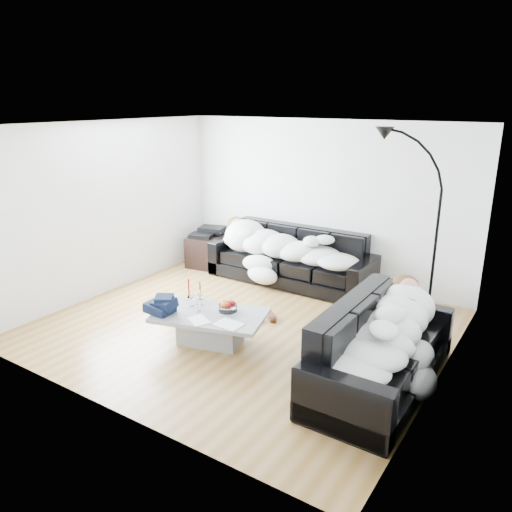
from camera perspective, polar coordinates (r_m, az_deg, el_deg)
The scene contains 24 objects.
ground at distance 6.72m, azimuth -1.42°, elevation -7.99°, with size 5.00×5.00×0.00m, color olive.
wall_back at distance 8.17m, azimuth 7.57°, elevation 6.15°, with size 5.00×0.02×2.60m, color silver.
wall_left at distance 7.93m, azimuth -16.59°, elevation 5.21°, with size 0.02×4.50×2.60m, color silver.
wall_right at distance 5.31m, azimuth 21.25°, elevation -1.18°, with size 0.02×4.50×2.60m, color silver.
ceiling at distance 6.07m, azimuth -1.61°, elevation 14.75°, with size 5.00×5.00×0.00m, color white.
sofa_back at distance 8.13m, azimuth 3.99°, elevation -0.04°, with size 2.71×0.94×0.89m, color black.
sofa_right at distance 5.42m, azimuth 14.24°, elevation -9.95°, with size 2.20×0.94×0.89m, color black.
sleeper_back at distance 8.03m, azimuth 3.85°, elevation 1.27°, with size 2.30×0.79×0.46m, color white, non-canonical shape.
sleeper_right at distance 5.33m, azimuth 14.41°, elevation -7.99°, with size 1.89×0.80×0.46m, color white, non-canonical shape.
teal_cushion at distance 5.91m, azimuth 16.12°, elevation -4.77°, with size 0.36×0.30×0.20m, color #0E6640.
coffee_table at distance 6.24m, azimuth -5.23°, elevation -8.18°, with size 1.34×0.78×0.39m, color #939699.
fruit_bowl at distance 6.17m, azimuth -3.24°, elevation -5.71°, with size 0.23×0.23×0.14m, color white.
wine_glass_a at distance 6.37m, azimuth -6.36°, elevation -4.81°, with size 0.08×0.08×0.19m, color white.
wine_glass_b at distance 6.35m, azimuth -7.30°, elevation -5.01°, with size 0.07×0.07×0.17m, color white.
wine_glass_c at distance 6.18m, azimuth -6.64°, elevation -5.71°, with size 0.06×0.06×0.15m, color white.
candle_left at distance 6.61m, azimuth -7.69°, elevation -3.69°, with size 0.05×0.05×0.26m, color maroon.
candle_right at distance 6.54m, azimuth -6.41°, elevation -3.96°, with size 0.04×0.04×0.24m, color maroon.
newspaper_a at distance 5.85m, azimuth -3.14°, elevation -7.78°, with size 0.31×0.24×0.01m, color silver.
newspaper_b at distance 5.98m, azimuth -6.58°, elevation -7.28°, with size 0.28×0.20×0.01m, color silver.
navy_jacket at distance 6.21m, azimuth -10.53°, elevation -4.87°, with size 0.35×0.29×0.18m, color black, non-canonical shape.
shoes at distance 6.89m, azimuth 0.70°, elevation -6.89°, with size 0.40×0.29×0.09m, color #472311, non-canonical shape.
av_cabinet at distance 9.09m, azimuth -5.39°, elevation 0.73°, with size 0.55×0.80×0.55m, color black.
stereo at distance 9.00m, azimuth -5.45°, elevation 2.81°, with size 0.44×0.34×0.13m, color black.
floor_lamp at distance 6.72m, azimuth 19.82°, elevation 1.20°, with size 0.82×0.33×2.25m, color black, non-canonical shape.
Camera 1 is at (3.46, -4.97, 2.90)m, focal length 35.00 mm.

